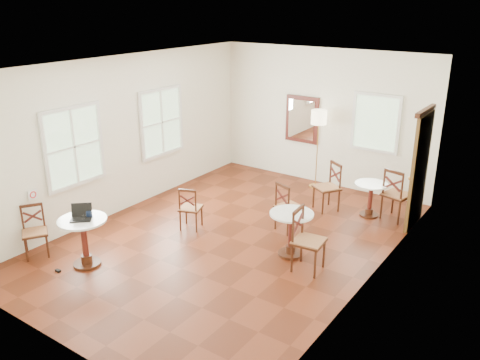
% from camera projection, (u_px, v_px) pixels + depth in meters
% --- Properties ---
extents(ground, '(7.00, 7.00, 0.00)m').
position_uv_depth(ground, '(230.00, 238.00, 8.81)').
color(ground, '#602410').
rests_on(ground, ground).
extents(room_shell, '(5.02, 7.02, 3.01)m').
position_uv_depth(room_shell, '(236.00, 130.00, 8.40)').
color(room_shell, white).
rests_on(room_shell, ground).
extents(cafe_table_near, '(0.75, 0.75, 0.79)m').
position_uv_depth(cafe_table_near, '(84.00, 237.00, 7.77)').
color(cafe_table_near, '#3F1E0F').
rests_on(cafe_table_near, ground).
extents(cafe_table_mid, '(0.71, 0.71, 0.75)m').
position_uv_depth(cafe_table_mid, '(291.00, 229.00, 8.09)').
color(cafe_table_mid, '#3F1E0F').
rests_on(cafe_table_mid, ground).
extents(cafe_table_back, '(0.63, 0.63, 0.66)m').
position_uv_depth(cafe_table_back, '(370.00, 196.00, 9.58)').
color(cafe_table_back, '#3F1E0F').
rests_on(cafe_table_back, ground).
extents(chair_near_a, '(0.48, 0.48, 0.81)m').
position_uv_depth(chair_near_a, '(190.00, 208.00, 9.05)').
color(chair_near_a, '#3F1E0F').
rests_on(chair_near_a, ground).
extents(chair_near_b, '(0.54, 0.54, 0.85)m').
position_uv_depth(chair_near_b, '(35.00, 231.00, 8.11)').
color(chair_near_b, '#3F1E0F').
rests_on(chair_near_b, ground).
extents(chair_mid_a, '(0.54, 0.54, 0.92)m').
position_uv_depth(chair_mid_a, '(288.00, 207.00, 8.95)').
color(chair_mid_a, '#3F1E0F').
rests_on(chair_mid_a, ground).
extents(chair_mid_b, '(0.50, 0.50, 1.00)m').
position_uv_depth(chair_mid_b, '(307.00, 240.00, 7.64)').
color(chair_mid_b, '#3F1E0F').
rests_on(chair_mid_b, ground).
extents(chair_back_a, '(0.57, 0.57, 1.01)m').
position_uv_depth(chair_back_a, '(396.00, 194.00, 9.39)').
color(chair_back_a, '#3F1E0F').
rests_on(chair_back_a, ground).
extents(chair_back_b, '(0.61, 0.61, 0.96)m').
position_uv_depth(chair_back_b, '(328.00, 187.00, 9.85)').
color(chair_back_b, '#3F1E0F').
rests_on(chair_back_b, ground).
extents(floor_lamp, '(0.34, 0.34, 1.73)m').
position_uv_depth(floor_lamp, '(319.00, 123.00, 10.70)').
color(floor_lamp, '#BF8C3F').
rests_on(floor_lamp, ground).
extents(laptop, '(0.40, 0.40, 0.22)m').
position_uv_depth(laptop, '(81.00, 215.00, 7.67)').
color(laptop, black).
rests_on(laptop, cafe_table_near).
extents(mouse, '(0.10, 0.08, 0.03)m').
position_uv_depth(mouse, '(86.00, 218.00, 7.67)').
color(mouse, black).
rests_on(mouse, cafe_table_near).
extents(navy_mug, '(0.12, 0.08, 0.10)m').
position_uv_depth(navy_mug, '(89.00, 214.00, 7.71)').
color(navy_mug, black).
rests_on(navy_mug, cafe_table_near).
extents(water_glass, '(0.06, 0.06, 0.10)m').
position_uv_depth(water_glass, '(84.00, 218.00, 7.60)').
color(water_glass, white).
rests_on(water_glass, cafe_table_near).
extents(power_adapter, '(0.09, 0.05, 0.03)m').
position_uv_depth(power_adapter, '(58.00, 271.00, 7.73)').
color(power_adapter, black).
rests_on(power_adapter, ground).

